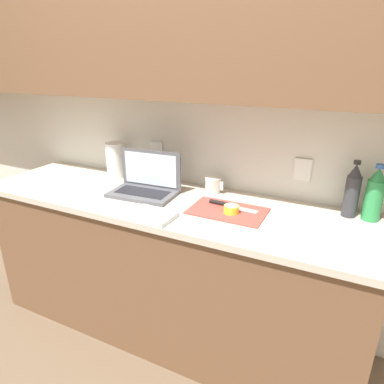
{
  "coord_description": "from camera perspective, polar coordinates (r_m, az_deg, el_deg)",
  "views": [
    {
      "loc": [
        0.91,
        -1.52,
        1.61
      ],
      "look_at": [
        0.17,
        -0.01,
        0.97
      ],
      "focal_mm": 32.0,
      "sensor_mm": 36.0,
      "label": 1
    }
  ],
  "objects": [
    {
      "name": "bottle_oil_tall",
      "position": [
        1.84,
        28.12,
        -0.44
      ],
      "size": [
        0.08,
        0.08,
        0.28
      ],
      "color": "#2D934C",
      "rests_on": "counter_unit"
    },
    {
      "name": "measuring_cup",
      "position": [
        2.0,
        3.51,
        1.15
      ],
      "size": [
        0.11,
        0.09,
        0.09
      ],
      "color": "silver",
      "rests_on": "counter_unit"
    },
    {
      "name": "knife",
      "position": [
        1.81,
        5.49,
        -2.04
      ],
      "size": [
        0.27,
        0.04,
        0.02
      ],
      "rotation": [
        0.0,
        0.0,
        -0.05
      ],
      "color": "silver",
      "rests_on": "cutting_board"
    },
    {
      "name": "bottle_green_soda",
      "position": [
        1.84,
        25.15,
        0.13
      ],
      "size": [
        0.07,
        0.07,
        0.29
      ],
      "color": "#333338",
      "rests_on": "counter_unit"
    },
    {
      "name": "lemon_half_cut",
      "position": [
        1.73,
        6.57,
        -2.83
      ],
      "size": [
        0.08,
        0.08,
        0.04
      ],
      "color": "yellow",
      "rests_on": "cutting_board"
    },
    {
      "name": "cutting_board",
      "position": [
        1.76,
        5.93,
        -3.18
      ],
      "size": [
        0.38,
        0.25,
        0.01
      ],
      "primitive_type": "cube",
      "color": "#D1473D",
      "rests_on": "counter_unit"
    },
    {
      "name": "laptop",
      "position": [
        2.0,
        -7.7,
        1.39
      ],
      "size": [
        0.39,
        0.25,
        0.24
      ],
      "rotation": [
        0.0,
        0.0,
        0.06
      ],
      "color": "#515156",
      "rests_on": "counter_unit"
    },
    {
      "name": "counter_unit",
      "position": [
        2.12,
        -4.61,
        -12.03
      ],
      "size": [
        2.27,
        0.63,
        0.89
      ],
      "color": "brown",
      "rests_on": "ground_plane"
    },
    {
      "name": "ground_plane",
      "position": [
        2.39,
        -3.83,
        -21.35
      ],
      "size": [
        12.0,
        12.0,
        0.0
      ],
      "primitive_type": "plane",
      "color": "brown",
      "rests_on": "ground"
    },
    {
      "name": "paper_towel_roll",
      "position": [
        2.32,
        -12.54,
        5.27
      ],
      "size": [
        0.13,
        0.13,
        0.23
      ],
      "color": "white",
      "rests_on": "counter_unit"
    },
    {
      "name": "wall_back",
      "position": [
        1.98,
        -1.28,
        19.51
      ],
      "size": [
        5.2,
        0.38,
        2.6
      ],
      "color": "silver",
      "rests_on": "ground_plane"
    },
    {
      "name": "dish_towel",
      "position": [
        1.7,
        -6.7,
        -3.92
      ],
      "size": [
        0.23,
        0.17,
        0.02
      ],
      "primitive_type": "cube",
      "rotation": [
        0.0,
        0.0,
        -0.03
      ],
      "color": "white",
      "rests_on": "counter_unit"
    }
  ]
}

